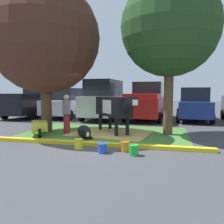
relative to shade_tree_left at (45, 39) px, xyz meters
name	(u,v)px	position (x,y,z in m)	size (l,w,h in m)	color
ground_plane	(102,142)	(2.91, -1.41, -4.03)	(80.00, 80.00, 0.00)	#424247
grass_island	(106,133)	(2.59, 0.34, -4.02)	(6.82, 4.37, 0.02)	#477A33
curb_yellow	(88,143)	(2.59, -1.99, -3.97)	(8.02, 0.24, 0.12)	yellow
hay_bedding	(110,133)	(2.83, 0.22, -4.01)	(3.20, 2.40, 0.04)	tan
shade_tree_left	(45,39)	(0.00, 0.00, 0.00)	(4.70, 4.70, 6.40)	#4C3823
shade_tree_right	(170,28)	(5.18, 0.57, 0.28)	(3.93, 3.93, 6.29)	brown
cow_holstein	(114,107)	(2.96, 0.34, -2.89)	(2.22, 2.70, 1.59)	black
calf_lying	(84,132)	(2.05, -0.83, -3.79)	(0.97, 1.28, 0.48)	black
person_handler	(67,113)	(1.08, -0.29, -3.14)	(0.34, 0.50, 1.66)	maroon
wheelbarrow	(39,126)	(0.16, -0.87, -3.65)	(1.18, 1.51, 0.63)	gold
bucket_yellow	(79,144)	(2.49, -2.54, -3.86)	(0.28, 0.28, 0.32)	yellow
bucket_blue	(102,148)	(3.34, -2.81, -3.88)	(0.29, 0.29, 0.28)	blue
bucket_orange	(125,146)	(3.95, -2.50, -3.87)	(0.27, 0.27, 0.31)	orange
bucket_green	(134,150)	(4.26, -2.85, -3.88)	(0.29, 0.29, 0.29)	green
pickup_truck_black	(35,101)	(-4.02, 5.56, -2.92)	(2.42, 5.49, 2.42)	black
sedan_silver	(67,103)	(-1.58, 5.63, -3.05)	(2.19, 4.48, 2.02)	silver
suv_black	(104,100)	(1.19, 5.27, -2.76)	(2.29, 4.69, 2.52)	silver
pickup_truck_maroon	(146,102)	(3.82, 5.88, -2.92)	(2.42, 5.49, 2.42)	red
sedan_blue	(194,105)	(6.74, 5.82, -3.05)	(2.19, 4.48, 2.02)	navy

